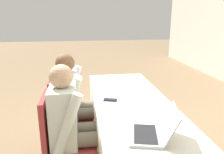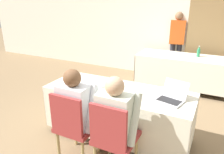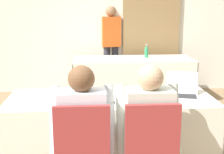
% 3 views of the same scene
% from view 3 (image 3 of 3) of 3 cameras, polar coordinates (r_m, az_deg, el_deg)
% --- Properties ---
extents(wall_back, '(12.00, 0.06, 2.70)m').
position_cam_3_polar(wall_back, '(5.85, -2.06, 10.50)').
color(wall_back, silver).
rests_on(wall_back, ground_plane).
extents(curtain_panel, '(1.06, 0.04, 2.65)m').
position_cam_3_polar(curtain_panel, '(5.89, 7.20, 10.18)').
color(curtain_panel, olive).
rests_on(curtain_panel, ground_plane).
extents(conference_table_near, '(1.99, 0.75, 0.73)m').
position_cam_3_polar(conference_table_near, '(3.09, -0.24, -6.89)').
color(conference_table_near, silver).
rests_on(conference_table_near, ground_plane).
extents(conference_table_far, '(1.99, 0.75, 0.73)m').
position_cam_3_polar(conference_table_far, '(5.29, 3.86, 1.52)').
color(conference_table_far, silver).
rests_on(conference_table_far, ground_plane).
extents(laptop, '(0.37, 0.39, 0.22)m').
position_cam_3_polar(laptop, '(3.13, 12.68, -2.75)').
color(laptop, '#B7B7BC').
rests_on(laptop, conference_table_near).
extents(cell_phone, '(0.11, 0.15, 0.01)m').
position_cam_3_polar(cell_phone, '(2.83, -0.42, -4.91)').
color(cell_phone, black).
rests_on(cell_phone, conference_table_near).
extents(paper_beside_laptop, '(0.27, 0.33, 0.00)m').
position_cam_3_polar(paper_beside_laptop, '(3.22, 7.56, -2.84)').
color(paper_beside_laptop, white).
rests_on(paper_beside_laptop, conference_table_near).
extents(paper_centre_table, '(0.26, 0.33, 0.00)m').
position_cam_3_polar(paper_centre_table, '(2.88, -9.55, -4.87)').
color(paper_centre_table, white).
rests_on(paper_centre_table, conference_table_near).
extents(water_bottle, '(0.07, 0.07, 0.23)m').
position_cam_3_polar(water_bottle, '(5.37, 6.31, 4.65)').
color(water_bottle, '#288456').
rests_on(water_bottle, conference_table_far).
extents(chair_near_left, '(0.44, 0.44, 0.91)m').
position_cam_3_polar(chair_near_left, '(2.47, -5.35, -13.34)').
color(chair_near_left, tan).
rests_on(chair_near_left, ground_plane).
extents(chair_near_right, '(0.44, 0.44, 0.91)m').
position_cam_3_polar(chair_near_right, '(2.51, 6.76, -12.97)').
color(chair_near_right, tan).
rests_on(chair_near_right, ground_plane).
extents(person_checkered_shirt, '(0.50, 0.52, 1.17)m').
position_cam_3_polar(person_checkered_shirt, '(2.50, -5.36, -9.01)').
color(person_checkered_shirt, '#665B4C').
rests_on(person_checkered_shirt, ground_plane).
extents(person_white_shirt, '(0.50, 0.52, 1.17)m').
position_cam_3_polar(person_white_shirt, '(2.54, 6.43, -8.71)').
color(person_white_shirt, '#665B4C').
rests_on(person_white_shirt, ground_plane).
extents(person_red_shirt, '(0.36, 0.24, 1.59)m').
position_cam_3_polar(person_red_shirt, '(5.86, -0.18, 6.23)').
color(person_red_shirt, '#33333D').
rests_on(person_red_shirt, ground_plane).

